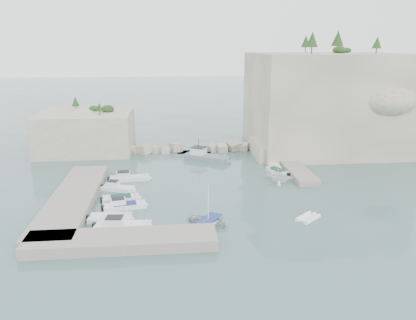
{
  "coord_description": "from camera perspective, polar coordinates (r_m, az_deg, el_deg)",
  "views": [
    {
      "loc": [
        -5.2,
        -47.96,
        18.5
      ],
      "look_at": [
        0.0,
        6.0,
        3.0
      ],
      "focal_mm": 35.0,
      "sensor_mm": 36.0,
      "label": 1
    }
  ],
  "objects": [
    {
      "name": "work_boat",
      "position": [
        67.25,
        -0.17,
        -0.01
      ],
      "size": [
        8.35,
        6.62,
        2.2
      ],
      "primitive_type": null,
      "rotation": [
        0.0,
        0.0,
        -0.58
      ],
      "color": "slate",
      "rests_on": "ground"
    },
    {
      "name": "motorboat_a",
      "position": [
        58.47,
        -10.96,
        -2.79
      ],
      "size": [
        6.18,
        2.28,
        1.4
      ],
      "primitive_type": null,
      "rotation": [
        0.0,
        0.0,
        0.08
      ],
      "color": "silver",
      "rests_on": "ground"
    },
    {
      "name": "cliff_east",
      "position": [
        77.01,
        16.19,
        7.87
      ],
      "size": [
        26.0,
        22.0,
        17.0
      ],
      "primitive_type": "cube",
      "color": "beige",
      "rests_on": "ground"
    },
    {
      "name": "inflatable_dinghy",
      "position": [
        46.26,
        13.85,
        -8.11
      ],
      "size": [
        3.25,
        3.08,
        0.44
      ],
      "primitive_type": null,
      "rotation": [
        0.0,
        0.0,
        0.71
      ],
      "color": "white",
      "rests_on": "ground"
    },
    {
      "name": "breakwater",
      "position": [
        72.31,
        -2.01,
        1.7
      ],
      "size": [
        28.0,
        3.0,
        1.4
      ],
      "primitive_type": "cube",
      "color": "beige",
      "rests_on": "ground"
    },
    {
      "name": "rowboat",
      "position": [
        43.82,
        0.04,
        -9.02
      ],
      "size": [
        5.4,
        4.99,
        0.91
      ],
      "primitive_type": "imported",
      "rotation": [
        0.0,
        0.0,
        1.02
      ],
      "color": "silver",
      "rests_on": "ground"
    },
    {
      "name": "vegetation",
      "position": [
        75.94,
        12.6,
        15.16
      ],
      "size": [
        53.48,
        13.88,
        13.4
      ],
      "color": "#1E4219",
      "rests_on": "ground"
    },
    {
      "name": "motorboat_e",
      "position": [
        45.98,
        -13.58,
        -8.25
      ],
      "size": [
        5.12,
        2.34,
        0.7
      ],
      "primitive_type": null,
      "rotation": [
        0.0,
        0.0,
        -0.06
      ],
      "color": "white",
      "rests_on": "ground"
    },
    {
      "name": "motorboat_f",
      "position": [
        43.75,
        -11.83,
        -9.42
      ],
      "size": [
        6.49,
        2.47,
        1.4
      ],
      "primitive_type": null,
      "rotation": [
        0.0,
        0.0,
        -0.09
      ],
      "color": "white",
      "rests_on": "ground"
    },
    {
      "name": "ground",
      "position": [
        51.66,
        0.64,
        -5.03
      ],
      "size": [
        400.0,
        400.0,
        0.0
      ],
      "primitive_type": "plane",
      "color": "#476A6A",
      "rests_on": "ground"
    },
    {
      "name": "motorboat_c",
      "position": [
        51.21,
        -12.14,
        -5.6
      ],
      "size": [
        5.07,
        2.47,
        0.7
      ],
      "primitive_type": null,
      "rotation": [
        0.0,
        0.0,
        0.15
      ],
      "color": "silver",
      "rests_on": "ground"
    },
    {
      "name": "motorboat_d",
      "position": [
        48.83,
        -11.61,
        -6.65
      ],
      "size": [
        5.54,
        2.59,
        1.4
      ],
      "primitive_type": null,
      "rotation": [
        0.0,
        0.0,
        0.2
      ],
      "color": "white",
      "rests_on": "ground"
    },
    {
      "name": "outcrop_west",
      "position": [
        75.94,
        -16.67,
        3.89
      ],
      "size": [
        16.0,
        14.0,
        7.0
      ],
      "primitive_type": "cube",
      "color": "beige",
      "rests_on": "ground"
    },
    {
      "name": "ledge_east",
      "position": [
        63.53,
        11.86,
        -0.95
      ],
      "size": [
        3.0,
        16.0,
        0.8
      ],
      "primitive_type": "cube",
      "color": "#9E9689",
      "rests_on": "ground"
    },
    {
      "name": "quay_south",
      "position": [
        40.03,
        -12.02,
        -11.06
      ],
      "size": [
        18.0,
        4.0,
        1.1
      ],
      "primitive_type": "cube",
      "color": "#9E9689",
      "rests_on": "ground"
    },
    {
      "name": "rowboat_mast",
      "position": [
        42.8,
        0.04,
        -5.91
      ],
      "size": [
        0.1,
        0.1,
        4.2
      ],
      "primitive_type": "cylinder",
      "color": "white",
      "rests_on": "rowboat"
    },
    {
      "name": "cliff_terrace",
      "position": [
        70.56,
        9.62,
        1.58
      ],
      "size": [
        8.0,
        10.0,
        2.5
      ],
      "primitive_type": "cube",
      "color": "beige",
      "rests_on": "ground"
    },
    {
      "name": "tender_east_d",
      "position": [
        66.75,
        8.86,
        -0.33
      ],
      "size": [
        4.06,
        1.93,
        1.51
      ],
      "primitive_type": "imported",
      "rotation": [
        0.0,
        0.0,
        1.45
      ],
      "color": "white",
      "rests_on": "ground"
    },
    {
      "name": "motorboat_b",
      "position": [
        54.72,
        -12.53,
        -4.2
      ],
      "size": [
        4.95,
        2.83,
        1.4
      ],
      "primitive_type": null,
      "rotation": [
        0.0,
        0.0,
        -0.29
      ],
      "color": "white",
      "rests_on": "ground"
    },
    {
      "name": "tender_east_b",
      "position": [
        61.33,
        9.85,
        -1.84
      ],
      "size": [
        3.36,
        4.74,
        0.7
      ],
      "primitive_type": null,
      "rotation": [
        0.0,
        0.0,
        2.02
      ],
      "color": "white",
      "rests_on": "ground"
    },
    {
      "name": "quay_west",
      "position": [
        51.64,
        -18.42,
        -5.24
      ],
      "size": [
        5.0,
        24.0,
        1.1
      ],
      "primitive_type": "cube",
      "color": "#9E9689",
      "rests_on": "ground"
    },
    {
      "name": "tender_east_a",
      "position": [
        57.49,
        9.95,
        -3.06
      ],
      "size": [
        4.71,
        4.43,
        1.97
      ],
      "primitive_type": "imported",
      "rotation": [
        0.0,
        0.0,
        1.17
      ],
      "color": "white",
      "rests_on": "ground"
    },
    {
      "name": "tender_east_c",
      "position": [
        63.04,
        9.4,
        -1.33
      ],
      "size": [
        2.23,
        5.48,
        0.7
      ],
      "primitive_type": null,
      "rotation": [
        0.0,
        0.0,
        1.47
      ],
      "color": "white",
      "rests_on": "ground"
    }
  ]
}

